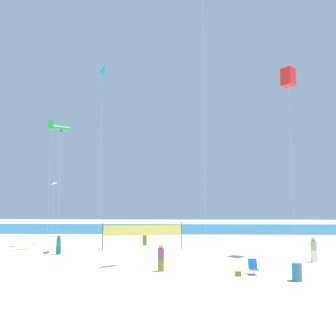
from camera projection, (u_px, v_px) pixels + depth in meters
The scene contains 15 objects.
ground_plane at pixel (142, 280), 17.93m from camera, with size 120.00×120.00×0.00m, color beige.
ocean_band at pixel (165, 228), 52.41m from camera, with size 120.00×20.00×0.01m, color #1E6B99.
beachgoer_olive_shirt at pixel (145, 235), 32.09m from camera, with size 0.41×0.41×1.78m.
beachgoer_teal_shirt at pixel (59, 244), 26.58m from camera, with size 0.35×0.35×1.55m.
beachgoer_sage_shirt at pixel (314, 248), 23.18m from camera, with size 0.42×0.42×1.81m.
beachgoer_plum_shirt at pixel (161, 257), 20.11m from camera, with size 0.39×0.39×1.68m.
folding_beach_chair at pixel (253, 266), 19.23m from camera, with size 0.52×0.65×0.89m.
trash_barrel at pixel (297, 272), 17.60m from camera, with size 0.53×0.53×0.95m, color teal.
volleyball_net at pixel (143, 231), 29.16m from camera, with size 7.07×1.31×2.40m.
beach_handbag at pixel (238, 274), 18.73m from camera, with size 0.35×0.17×0.28m, color olive.
kite_red_box at pixel (288, 77), 26.26m from camera, with size 1.26×1.26×15.05m.
kite_white_diamond at pixel (54, 184), 33.24m from camera, with size 0.77×0.77×6.35m.
kite_green_box at pixel (51, 125), 31.60m from camera, with size 0.59×0.59×12.16m.
kite_cyan_delta at pixel (102, 73), 28.31m from camera, with size 0.78×1.68×16.30m.
kite_green_tube at pixel (61, 129), 29.81m from camera, with size 1.46×1.28×11.23m.
Camera 1 is at (1.96, -18.42, 4.30)m, focal length 34.67 mm.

